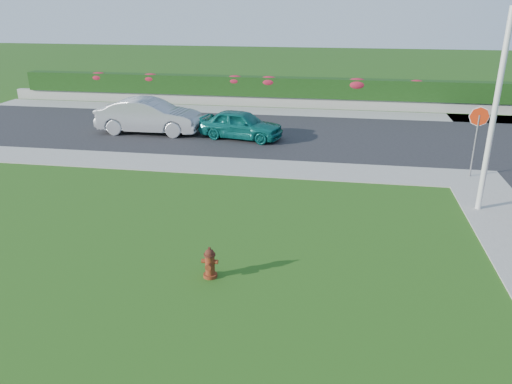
% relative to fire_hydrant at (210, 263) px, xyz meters
% --- Properties ---
extents(ground, '(120.00, 120.00, 0.00)m').
position_rel_fire_hydrant_xyz_m(ground, '(0.49, -1.09, -0.35)').
color(ground, black).
rests_on(ground, ground).
extents(street_far, '(26.00, 8.00, 0.04)m').
position_rel_fire_hydrant_xyz_m(street_far, '(-4.51, 12.91, -0.33)').
color(street_far, black).
rests_on(street_far, ground).
extents(sidewalk_far, '(24.00, 2.00, 0.04)m').
position_rel_fire_hydrant_xyz_m(sidewalk_far, '(-5.51, 7.91, -0.33)').
color(sidewalk_far, gray).
rests_on(sidewalk_far, ground).
extents(curb_corner, '(2.00, 2.00, 0.04)m').
position_rel_fire_hydrant_xyz_m(curb_corner, '(7.49, 7.91, -0.33)').
color(curb_corner, gray).
rests_on(curb_corner, ground).
extents(sidewalk_beyond, '(34.00, 2.00, 0.04)m').
position_rel_fire_hydrant_xyz_m(sidewalk_beyond, '(-0.51, 17.91, -0.33)').
color(sidewalk_beyond, gray).
rests_on(sidewalk_beyond, ground).
extents(retaining_wall, '(34.00, 0.40, 0.60)m').
position_rel_fire_hydrant_xyz_m(retaining_wall, '(-0.51, 19.41, -0.05)').
color(retaining_wall, gray).
rests_on(retaining_wall, ground).
extents(hedge, '(32.00, 0.90, 1.10)m').
position_rel_fire_hydrant_xyz_m(hedge, '(-0.51, 19.51, 0.80)').
color(hedge, black).
rests_on(hedge, retaining_wall).
extents(fire_hydrant, '(0.38, 0.36, 0.75)m').
position_rel_fire_hydrant_xyz_m(fire_hydrant, '(0.00, 0.00, 0.00)').
color(fire_hydrant, '#511C0C').
rests_on(fire_hydrant, ground).
extents(sedan_teal, '(3.98, 2.24, 1.28)m').
position_rel_fire_hydrant_xyz_m(sedan_teal, '(-1.62, 11.88, 0.33)').
color(sedan_teal, '#0C5C55').
rests_on(sedan_teal, street_far).
extents(sedan_silver, '(4.81, 1.68, 1.59)m').
position_rel_fire_hydrant_xyz_m(sedan_silver, '(-6.02, 12.19, 0.48)').
color(sedan_silver, '#9A9CA1').
rests_on(sedan_silver, street_far).
extents(utility_pole, '(0.16, 0.16, 5.75)m').
position_rel_fire_hydrant_xyz_m(utility_pole, '(6.95, 5.11, 2.52)').
color(utility_pole, silver).
rests_on(utility_pole, ground).
extents(stop_sign, '(0.69, 0.06, 2.53)m').
position_rel_fire_hydrant_xyz_m(stop_sign, '(7.38, 8.16, 1.52)').
color(stop_sign, slate).
rests_on(stop_sign, ground).
extents(flower_clump_a, '(1.21, 0.78, 0.61)m').
position_rel_fire_hydrant_xyz_m(flower_clump_a, '(-11.97, 19.41, 1.11)').
color(flower_clump_a, '#AC1D34').
rests_on(flower_clump_a, hedge).
extents(flower_clump_b, '(1.20, 0.77, 0.60)m').
position_rel_fire_hydrant_xyz_m(flower_clump_b, '(-8.63, 19.41, 1.11)').
color(flower_clump_b, '#AC1D34').
rests_on(flower_clump_b, hedge).
extents(flower_clump_c, '(1.20, 0.77, 0.60)m').
position_rel_fire_hydrant_xyz_m(flower_clump_c, '(-3.45, 19.41, 1.11)').
color(flower_clump_c, '#AC1D34').
rests_on(flower_clump_c, hedge).
extents(flower_clump_d, '(1.26, 0.81, 0.63)m').
position_rel_fire_hydrant_xyz_m(flower_clump_d, '(-1.44, 19.41, 1.10)').
color(flower_clump_d, '#AC1D34').
rests_on(flower_clump_d, hedge).
extents(flower_clump_e, '(1.37, 0.88, 0.68)m').
position_rel_fire_hydrant_xyz_m(flower_clump_e, '(3.57, 19.41, 1.08)').
color(flower_clump_e, '#AC1D34').
rests_on(flower_clump_e, hedge).
extents(flower_clump_f, '(1.04, 0.67, 0.52)m').
position_rel_fire_hydrant_xyz_m(flower_clump_f, '(6.82, 19.41, 1.14)').
color(flower_clump_f, '#AC1D34').
rests_on(flower_clump_f, hedge).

